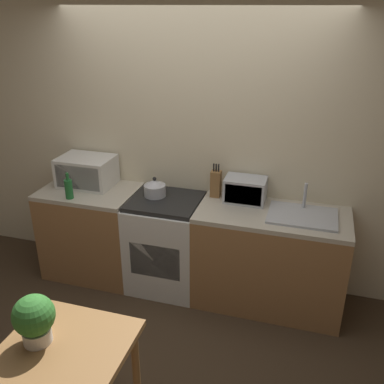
{
  "coord_description": "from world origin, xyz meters",
  "views": [
    {
      "loc": [
        1.03,
        -2.57,
        2.52
      ],
      "look_at": [
        0.09,
        0.6,
        1.05
      ],
      "focal_mm": 40.0,
      "sensor_mm": 36.0,
      "label": 1
    }
  ],
  "objects_px": {
    "toaster_oven": "(245,190)",
    "dining_table": "(65,365)",
    "kettle": "(155,188)",
    "stove_range": "(166,243)",
    "microwave": "(87,171)",
    "bottle": "(69,189)"
  },
  "relations": [
    {
      "from": "microwave",
      "to": "dining_table",
      "type": "distance_m",
      "value": 2.06
    },
    {
      "from": "stove_range",
      "to": "dining_table",
      "type": "distance_m",
      "value": 1.74
    },
    {
      "from": "toaster_oven",
      "to": "dining_table",
      "type": "bearing_deg",
      "value": -109.81
    },
    {
      "from": "kettle",
      "to": "toaster_oven",
      "type": "relative_size",
      "value": 0.55
    },
    {
      "from": "dining_table",
      "to": "toaster_oven",
      "type": "bearing_deg",
      "value": 70.19
    },
    {
      "from": "bottle",
      "to": "toaster_oven",
      "type": "bearing_deg",
      "value": 14.19
    },
    {
      "from": "toaster_oven",
      "to": "bottle",
      "type": "bearing_deg",
      "value": -165.81
    },
    {
      "from": "kettle",
      "to": "microwave",
      "type": "xyz_separation_m",
      "value": [
        -0.72,
        0.05,
        0.06
      ]
    },
    {
      "from": "dining_table",
      "to": "stove_range",
      "type": "bearing_deg",
      "value": 90.34
    },
    {
      "from": "toaster_oven",
      "to": "kettle",
      "type": "bearing_deg",
      "value": -171.7
    },
    {
      "from": "microwave",
      "to": "kettle",
      "type": "bearing_deg",
      "value": -4.35
    },
    {
      "from": "stove_range",
      "to": "kettle",
      "type": "distance_m",
      "value": 0.54
    },
    {
      "from": "bottle",
      "to": "stove_range",
      "type": "bearing_deg",
      "value": 14.68
    },
    {
      "from": "stove_range",
      "to": "kettle",
      "type": "height_order",
      "value": "kettle"
    },
    {
      "from": "kettle",
      "to": "dining_table",
      "type": "bearing_deg",
      "value": -86.0
    },
    {
      "from": "microwave",
      "to": "toaster_oven",
      "type": "distance_m",
      "value": 1.52
    },
    {
      "from": "toaster_oven",
      "to": "dining_table",
      "type": "relative_size",
      "value": 0.48
    },
    {
      "from": "kettle",
      "to": "stove_range",
      "type": "bearing_deg",
      "value": -23.62
    },
    {
      "from": "bottle",
      "to": "toaster_oven",
      "type": "height_order",
      "value": "bottle"
    },
    {
      "from": "bottle",
      "to": "kettle",
      "type": "bearing_deg",
      "value": 20.44
    },
    {
      "from": "stove_range",
      "to": "dining_table",
      "type": "relative_size",
      "value": 1.2
    },
    {
      "from": "kettle",
      "to": "microwave",
      "type": "distance_m",
      "value": 0.72
    }
  ]
}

